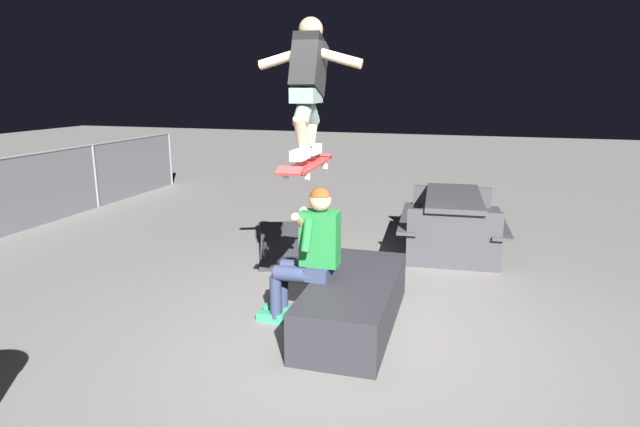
% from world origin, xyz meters
% --- Properties ---
extents(ground_plane, '(40.00, 40.00, 0.00)m').
position_xyz_m(ground_plane, '(0.00, 0.00, 0.00)').
color(ground_plane, slate).
extents(ledge_box_main, '(1.79, 0.77, 0.44)m').
position_xyz_m(ledge_box_main, '(0.26, 0.03, 0.22)').
color(ledge_box_main, '#28282D').
rests_on(ledge_box_main, ground).
extents(person_sitting_on_ledge, '(0.59, 0.76, 1.28)m').
position_xyz_m(person_sitting_on_ledge, '(0.21, 0.44, 0.70)').
color(person_sitting_on_ledge, '#2D3856').
rests_on(person_sitting_on_ledge, ground).
extents(skateboard, '(1.03, 0.23, 0.13)m').
position_xyz_m(skateboard, '(0.04, 0.40, 1.49)').
color(skateboard, '#B72D2D').
extents(skater_airborne, '(0.62, 0.89, 1.12)m').
position_xyz_m(skater_airborne, '(0.10, 0.40, 2.18)').
color(skater_airborne, white).
extents(kicker_ramp, '(1.45, 1.31, 0.41)m').
position_xyz_m(kicker_ramp, '(2.02, 1.21, 0.07)').
color(kicker_ramp, '#28282D').
rests_on(kicker_ramp, ground).
extents(picnic_table_back, '(1.80, 1.48, 0.75)m').
position_xyz_m(picnic_table_back, '(2.85, -0.68, 0.50)').
color(picnic_table_back, '#38383D').
rests_on(picnic_table_back, ground).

